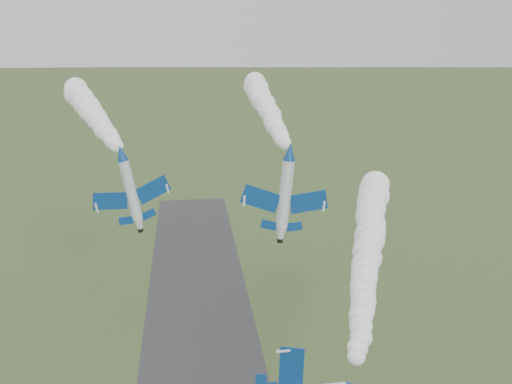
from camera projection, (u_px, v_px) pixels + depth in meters
smoke_trail_jet_lead at (369, 245)px, 81.92m from camera, size 22.25×60.36×5.44m
jet_pair_left at (121, 153)px, 69.57m from camera, size 9.73×11.55×3.17m
smoke_trail_jet_pair_left at (90, 110)px, 99.56m from camera, size 19.66×61.94×5.08m
jet_pair_right at (290, 152)px, 70.78m from camera, size 10.98×13.22×3.31m
smoke_trail_jet_pair_right at (265, 106)px, 100.33m from camera, size 7.33×55.72×4.66m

